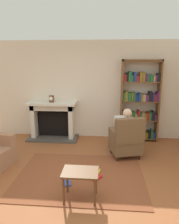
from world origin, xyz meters
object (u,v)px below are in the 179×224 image
at_px(fireplace, 53,119).
at_px(mantel_clock, 52,99).
at_px(bookshelf, 140,102).
at_px(seated_reader, 125,130).
at_px(armchair_reading, 126,140).
at_px(side_table, 80,176).

height_order(fireplace, mantel_clock, mantel_clock).
bearing_deg(bookshelf, seated_reader, -114.14).
distance_m(mantel_clock, armchair_reading, 2.32).
relative_size(fireplace, side_table, 2.46).
bearing_deg(fireplace, bookshelf, 0.85).
relative_size(mantel_clock, seated_reader, 0.16).
bearing_deg(fireplace, armchair_reading, -29.43).
height_order(bookshelf, side_table, bookshelf).
distance_m(bookshelf, seated_reader, 1.21).
xyz_separation_m(mantel_clock, seated_reader, (1.93, -0.89, -0.53)).
relative_size(bookshelf, seated_reader, 1.92).
distance_m(bookshelf, armchair_reading, 1.38).
relative_size(mantel_clock, side_table, 0.33).
xyz_separation_m(fireplace, seated_reader, (1.93, -0.99, 0.06)).
bearing_deg(seated_reader, armchair_reading, 90.00).
xyz_separation_m(bookshelf, seated_reader, (-0.46, -1.03, -0.44)).
distance_m(fireplace, side_table, 2.90).
bearing_deg(armchair_reading, seated_reader, -90.00).
bearing_deg(seated_reader, bookshelf, -129.56).
distance_m(fireplace, bookshelf, 2.44).
distance_m(seated_reader, side_table, 1.89).
height_order(armchair_reading, seated_reader, seated_reader).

